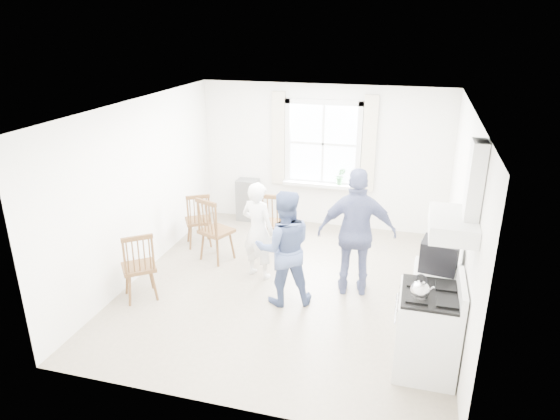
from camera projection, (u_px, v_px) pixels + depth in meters
The scene contains 17 objects.
room_shell at pixel (288, 203), 6.79m from camera, with size 4.62×5.12×2.64m.
window_assembly at pixel (323, 149), 8.94m from camera, with size 1.88×0.24×1.70m.
range_hood at pixel (460, 210), 4.85m from camera, with size 0.45×0.76×0.94m.
shelf_unit at pixel (248, 200), 9.56m from camera, with size 0.40×0.30×0.80m, color slate.
gas_stove at pixel (428, 330), 5.39m from camera, with size 0.68×0.76×1.12m.
kettle at pixel (420, 290), 5.09m from camera, with size 0.20×0.20×0.28m.
low_cabinet at pixel (433, 301), 6.02m from camera, with size 0.50×0.55×0.90m, color silver.
stereo_stack at pixel (440, 255), 5.77m from camera, with size 0.46×0.42×0.36m.
cardboard_box at pixel (439, 264), 5.74m from camera, with size 0.30×0.22×0.19m, color #9F7A4D.
windsor_chair_a at pixel (198, 215), 8.32m from camera, with size 0.55×0.55×0.96m.
windsor_chair_b at pixel (269, 217), 8.03m from camera, with size 0.49×0.48×1.08m.
windsor_chair_c at pixel (139, 260), 6.67m from camera, with size 0.59×0.59×1.01m.
person_left at pixel (258, 231), 7.30m from camera, with size 0.54×0.54×1.48m, color white.
person_mid at pixel (284, 248), 6.60m from camera, with size 0.78×0.78×1.60m, color #495987.
person_right at pixel (357, 233), 6.80m from camera, with size 1.07×1.07×1.82m, color navy.
potted_plant at pixel (340, 176), 8.93m from camera, with size 0.17×0.17×0.31m, color #306C35.
windsor_chair_d at pixel (211, 224), 7.78m from camera, with size 0.59×0.58×1.07m.
Camera 1 is at (1.58, -6.18, 3.63)m, focal length 32.00 mm.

